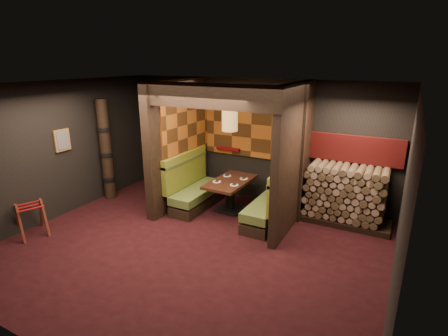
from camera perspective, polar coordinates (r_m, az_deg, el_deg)
floor at (r=6.48m, az=-5.57°, el=-12.92°), size 6.50×5.50×0.02m
ceiling at (r=5.62m, az=-6.43°, el=13.31°), size 6.50×5.50×0.02m
wall_back at (r=8.24m, az=4.80°, el=4.49°), size 6.50×0.02×2.85m
wall_front at (r=4.09m, az=-28.44°, el=-11.26°), size 6.50×0.02×2.85m
wall_left at (r=8.12m, az=-25.47°, el=2.67°), size 0.02×5.50×2.85m
wall_right at (r=4.97m, az=27.28°, el=-6.16°), size 0.02×5.50×2.85m
partition_left at (r=7.94m, az=-7.44°, el=3.92°), size 0.20×2.20×2.85m
partition_right at (r=6.84m, az=11.26°, el=1.56°), size 0.15×2.10×2.85m
header_beam at (r=6.24m, az=-2.86°, el=11.66°), size 2.85×0.18×0.44m
tapa_back_panel at (r=8.12m, az=4.57°, el=7.16°), size 2.40×0.06×1.55m
tapa_side_panel at (r=7.93m, az=-6.11°, el=7.09°), size 0.04×1.85×1.45m
lacquer_shelf at (r=8.44m, az=0.72°, el=3.16°), size 0.60×0.12×0.07m
booth_bench_left at (r=8.03m, az=-4.89°, el=-3.50°), size 0.68×1.60×1.14m
booth_bench_right at (r=7.24m, az=7.88°, el=-5.99°), size 0.68×1.60×1.14m
dining_table at (r=7.73m, az=1.06°, el=-3.67°), size 0.76×1.36×0.71m
place_settings at (r=7.64m, az=1.07°, el=-1.96°), size 0.61×0.65×0.03m
pendant_lamp at (r=7.27m, az=0.95°, el=7.83°), size 0.33×0.33×1.03m
framed_picture at (r=8.10m, az=-24.90°, el=4.14°), size 0.05×0.36×0.46m
luggage_rack at (r=7.69m, az=-28.99°, el=-7.02°), size 0.78×0.68×0.72m
totem_column at (r=8.69m, az=-18.70°, el=2.69°), size 0.31×0.31×2.40m
firewood_stack at (r=7.50m, az=19.60°, el=-4.27°), size 1.73×0.70×1.22m
mosaic_header at (r=7.56m, az=20.68°, el=2.88°), size 1.83×0.10×0.56m
bay_front_post at (r=7.06m, az=12.59°, el=1.96°), size 0.08×0.08×2.85m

